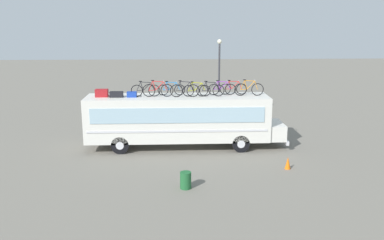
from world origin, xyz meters
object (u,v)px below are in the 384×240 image
luggage_bag_1 (102,93)px  luggage_bag_2 (116,94)px  bus (181,118)px  rooftop_bicycle_7 (222,89)px  rooftop_bicycle_6 (210,90)px  rooftop_bicycle_2 (158,90)px  rooftop_bicycle_4 (185,90)px  rooftop_bicycle_5 (196,90)px  rooftop_bicycle_8 (233,88)px  street_lamp (219,73)px  traffic_cone (288,163)px  rooftop_bicycle_9 (249,89)px  rooftop_bicycle_1 (145,90)px  luggage_bag_3 (132,94)px  rooftop_bicycle_3 (171,89)px  trash_bin (186,180)px

luggage_bag_1 → luggage_bag_2: bearing=-9.3°
bus → luggage_bag_2: size_ratio=15.62×
bus → rooftop_bicycle_7: rooftop_bicycle_7 is taller
bus → rooftop_bicycle_6: rooftop_bicycle_6 is taller
rooftop_bicycle_2 → rooftop_bicycle_4: (1.55, -0.19, -0.00)m
rooftop_bicycle_4 → rooftop_bicycle_5: size_ratio=1.03×
bus → rooftop_bicycle_4: size_ratio=6.96×
luggage_bag_1 → rooftop_bicycle_8: 7.79m
rooftop_bicycle_5 → rooftop_bicycle_6: (0.81, -0.01, 0.01)m
bus → rooftop_bicycle_2: rooftop_bicycle_2 is taller
street_lamp → rooftop_bicycle_2: bearing=-122.9°
bus → rooftop_bicycle_6: (1.75, -0.16, 1.72)m
rooftop_bicycle_7 → traffic_cone: bearing=-55.8°
rooftop_bicycle_9 → rooftop_bicycle_4: bearing=-175.7°
rooftop_bicycle_2 → rooftop_bicycle_6: rooftop_bicycle_2 is taller
rooftop_bicycle_5 → rooftop_bicycle_1: bearing=177.4°
luggage_bag_1 → rooftop_bicycle_2: (3.27, -0.09, 0.18)m
rooftop_bicycle_7 → rooftop_bicycle_9: bearing=-12.4°
rooftop_bicycle_2 → traffic_cone: bearing=-30.0°
luggage_bag_3 → luggage_bag_2: bearing=-178.2°
rooftop_bicycle_6 → rooftop_bicycle_7: 0.89m
rooftop_bicycle_1 → street_lamp: bearing=52.5°
luggage_bag_2 → rooftop_bicycle_6: bearing=0.2°
rooftop_bicycle_5 → rooftop_bicycle_9: (3.11, 0.13, 0.03)m
rooftop_bicycle_4 → bus: bearing=128.3°
rooftop_bicycle_3 → street_lamp: (3.53, 6.21, 0.19)m
trash_bin → street_lamp: 13.62m
rooftop_bicycle_4 → traffic_cone: bearing=-35.6°
trash_bin → rooftop_bicycle_6: bearing=75.2°
rooftop_bicycle_2 → rooftop_bicycle_7: rooftop_bicycle_2 is taller
rooftop_bicycle_4 → street_lamp: size_ratio=0.28×
luggage_bag_1 → rooftop_bicycle_4: size_ratio=0.43×
trash_bin → traffic_cone: bearing=23.5°
luggage_bag_1 → rooftop_bicycle_4: 4.83m
rooftop_bicycle_3 → trash_bin: rooftop_bicycle_3 is taller
luggage_bag_2 → rooftop_bicycle_7: size_ratio=0.46×
luggage_bag_2 → rooftop_bicycle_3: (3.18, 0.50, 0.19)m
rooftop_bicycle_2 → street_lamp: 7.94m
traffic_cone → street_lamp: 11.37m
rooftop_bicycle_8 → traffic_cone: 5.93m
luggage_bag_1 → rooftop_bicycle_1: (2.54, 0.02, 0.16)m
luggage_bag_1 → rooftop_bicycle_6: rooftop_bicycle_6 is taller
bus → rooftop_bicycle_8: (3.19, 0.42, 1.71)m
rooftop_bicycle_2 → rooftop_bicycle_5: rooftop_bicycle_2 is taller
luggage_bag_3 → rooftop_bicycle_4: size_ratio=0.33×
bus → trash_bin: bearing=-89.0°
rooftop_bicycle_1 → rooftop_bicycle_3: 1.55m
rooftop_bicycle_8 → rooftop_bicycle_9: (0.86, -0.44, 0.03)m
rooftop_bicycle_5 → rooftop_bicycle_9: rooftop_bicycle_9 is taller
rooftop_bicycle_8 → street_lamp: size_ratio=0.27×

